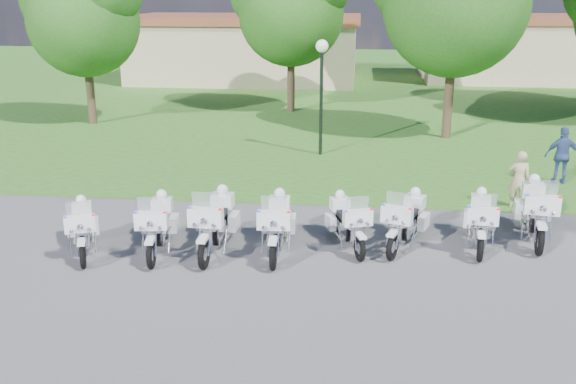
# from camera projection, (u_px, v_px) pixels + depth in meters

# --- Properties ---
(ground) EXTENTS (100.00, 100.00, 0.00)m
(ground) POSITION_uv_depth(u_px,v_px,m) (299.00, 247.00, 14.80)
(ground) COLOR #4C4C51
(ground) RESTS_ON ground
(grass_lawn) EXTENTS (100.00, 48.00, 0.01)m
(grass_lawn) POSITION_uv_depth(u_px,v_px,m) (338.00, 83.00, 40.39)
(grass_lawn) COLOR #26621F
(grass_lawn) RESTS_ON ground
(motorcycle_0) EXTENTS (1.19, 2.00, 1.42)m
(motorcycle_0) POSITION_uv_depth(u_px,v_px,m) (82.00, 228.00, 14.34)
(motorcycle_0) COLOR black
(motorcycle_0) RESTS_ON ground
(motorcycle_1) EXTENTS (0.93, 2.26, 1.52)m
(motorcycle_1) POSITION_uv_depth(u_px,v_px,m) (158.00, 225.00, 14.40)
(motorcycle_1) COLOR black
(motorcycle_1) RESTS_ON ground
(motorcycle_2) EXTENTS (0.82, 2.44, 1.64)m
(motorcycle_2) POSITION_uv_depth(u_px,v_px,m) (215.00, 222.00, 14.43)
(motorcycle_2) COLOR black
(motorcycle_2) RESTS_ON ground
(motorcycle_3) EXTENTS (0.81, 2.34, 1.57)m
(motorcycle_3) POSITION_uv_depth(u_px,v_px,m) (277.00, 225.00, 14.36)
(motorcycle_3) COLOR black
(motorcycle_3) RESTS_ON ground
(motorcycle_4) EXTENTS (1.11, 2.03, 1.41)m
(motorcycle_4) POSITION_uv_depth(u_px,v_px,m) (348.00, 222.00, 14.71)
(motorcycle_4) COLOR black
(motorcycle_4) RESTS_ON ground
(motorcycle_5) EXTENTS (1.23, 2.14, 1.50)m
(motorcycle_5) POSITION_uv_depth(u_px,v_px,m) (406.00, 220.00, 14.71)
(motorcycle_5) COLOR black
(motorcycle_5) RESTS_ON ground
(motorcycle_6) EXTENTS (0.93, 2.21, 1.49)m
(motorcycle_6) POSITION_uv_depth(u_px,v_px,m) (481.00, 220.00, 14.71)
(motorcycle_6) COLOR black
(motorcycle_6) RESTS_ON ground
(motorcycle_7) EXTENTS (1.03, 2.50, 1.69)m
(motorcycle_7) POSITION_uv_depth(u_px,v_px,m) (536.00, 211.00, 15.12)
(motorcycle_7) COLOR black
(motorcycle_7) RESTS_ON ground
(lamp_post) EXTENTS (0.44, 0.44, 4.05)m
(lamp_post) POSITION_uv_depth(u_px,v_px,m) (322.00, 69.00, 22.17)
(lamp_post) COLOR black
(lamp_post) RESTS_ON ground
(tree_0) EXTENTS (5.49, 4.68, 7.32)m
(tree_0) POSITION_uv_depth(u_px,v_px,m) (82.00, 10.00, 26.99)
(tree_0) COLOR #38281C
(tree_0) RESTS_ON ground
(tree_1) EXTENTS (5.76, 4.92, 7.68)m
(tree_1) POSITION_uv_depth(u_px,v_px,m) (290.00, 3.00, 29.74)
(tree_1) COLOR #38281C
(tree_1) RESTS_ON ground
(building_west) EXTENTS (14.56, 8.32, 4.10)m
(building_west) POSITION_uv_depth(u_px,v_px,m) (246.00, 48.00, 41.32)
(building_west) COLOR tan
(building_west) RESTS_ON ground
(building_east) EXTENTS (11.44, 7.28, 4.10)m
(building_east) POSITION_uv_depth(u_px,v_px,m) (510.00, 48.00, 41.48)
(building_east) COLOR tan
(building_east) RESTS_ON ground
(bystander_a) EXTENTS (0.62, 0.46, 1.57)m
(bystander_a) POSITION_uv_depth(u_px,v_px,m) (519.00, 179.00, 17.31)
(bystander_a) COLOR tan
(bystander_a) RESTS_ON ground
(bystander_c) EXTENTS (1.03, 0.44, 1.75)m
(bystander_c) POSITION_uv_depth(u_px,v_px,m) (562.00, 156.00, 19.40)
(bystander_c) COLOR #374E85
(bystander_c) RESTS_ON ground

